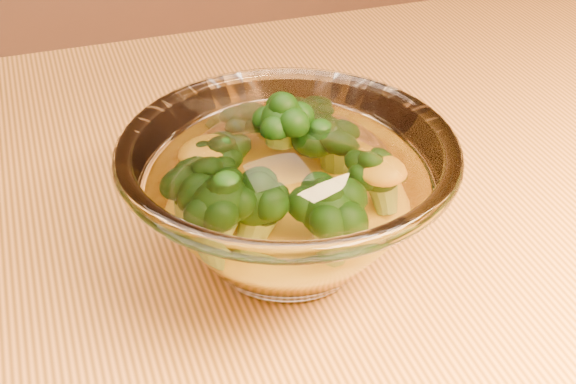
% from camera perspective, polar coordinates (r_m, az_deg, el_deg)
% --- Properties ---
extents(table, '(1.20, 0.80, 0.75)m').
position_cam_1_polar(table, '(0.65, 4.34, -10.03)').
color(table, '#D18B3E').
rests_on(table, ground).
extents(glass_bowl, '(0.22, 0.22, 0.10)m').
position_cam_1_polar(glass_bowl, '(0.54, 0.00, -0.43)').
color(glass_bowl, white).
rests_on(glass_bowl, table).
extents(cheese_sauce, '(0.11, 0.11, 0.03)m').
position_cam_1_polar(cheese_sauce, '(0.55, 0.00, -2.22)').
color(cheese_sauce, orange).
rests_on(cheese_sauce, glass_bowl).
extents(broccoli_heap, '(0.14, 0.15, 0.08)m').
position_cam_1_polar(broccoli_heap, '(0.53, -1.00, 1.22)').
color(broccoli_heap, black).
rests_on(broccoli_heap, cheese_sauce).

